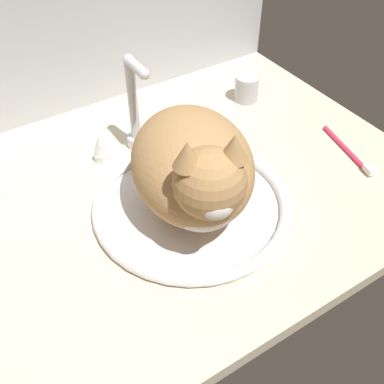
{
  "coord_description": "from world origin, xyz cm",
  "views": [
    {
      "loc": [
        -26.86,
        -57.94,
        64.42
      ],
      "look_at": [
        5.43,
        -6.95,
        7.0
      ],
      "focal_mm": 42.88,
      "sensor_mm": 36.0,
      "label": 1
    }
  ],
  "objects_px": {
    "cat": "(195,168)",
    "sink_basin": "(192,204)",
    "toothbrush": "(348,151)",
    "faucet": "(135,116)",
    "metal_jar": "(247,88)"
  },
  "relations": [
    {
      "from": "faucet",
      "to": "cat",
      "type": "relative_size",
      "value": 0.54
    },
    {
      "from": "metal_jar",
      "to": "toothbrush",
      "type": "height_order",
      "value": "metal_jar"
    },
    {
      "from": "metal_jar",
      "to": "toothbrush",
      "type": "relative_size",
      "value": 0.37
    },
    {
      "from": "metal_jar",
      "to": "sink_basin",
      "type": "bearing_deg",
      "value": -141.83
    },
    {
      "from": "cat",
      "to": "metal_jar",
      "type": "height_order",
      "value": "cat"
    },
    {
      "from": "cat",
      "to": "sink_basin",
      "type": "bearing_deg",
      "value": 71.6
    },
    {
      "from": "faucet",
      "to": "sink_basin",
      "type": "bearing_deg",
      "value": -90.0
    },
    {
      "from": "sink_basin",
      "to": "faucet",
      "type": "height_order",
      "value": "faucet"
    },
    {
      "from": "sink_basin",
      "to": "toothbrush",
      "type": "relative_size",
      "value": 2.13
    },
    {
      "from": "sink_basin",
      "to": "toothbrush",
      "type": "xyz_separation_m",
      "value": [
        0.37,
        -0.04,
        -0.0
      ]
    },
    {
      "from": "sink_basin",
      "to": "faucet",
      "type": "relative_size",
      "value": 1.73
    },
    {
      "from": "cat",
      "to": "toothbrush",
      "type": "xyz_separation_m",
      "value": [
        0.37,
        -0.02,
        -0.11
      ]
    },
    {
      "from": "faucet",
      "to": "cat",
      "type": "bearing_deg",
      "value": -91.48
    },
    {
      "from": "faucet",
      "to": "metal_jar",
      "type": "bearing_deg",
      "value": 5.12
    },
    {
      "from": "faucet",
      "to": "metal_jar",
      "type": "relative_size",
      "value": 3.33
    }
  ]
}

